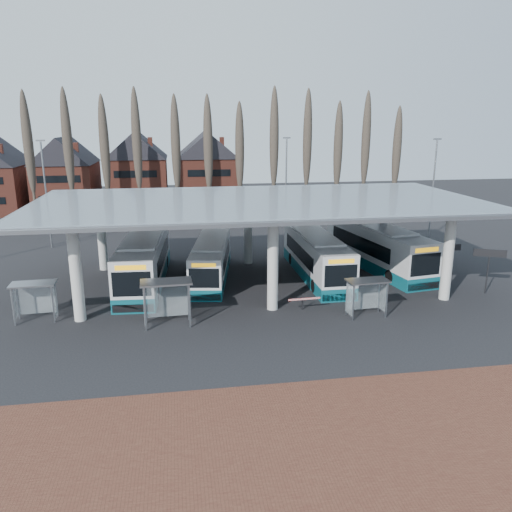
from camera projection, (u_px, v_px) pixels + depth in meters
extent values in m
plane|color=black|center=(280.00, 324.00, 30.06)|extent=(140.00, 140.00, 0.00)
cube|color=brown|center=(346.00, 447.00, 18.62)|extent=(70.00, 10.00, 0.03)
cylinder|color=beige|center=(76.00, 273.00, 29.83)|extent=(0.70, 0.70, 6.00)
cylinder|color=beige|center=(101.00, 234.00, 40.32)|extent=(0.70, 0.70, 6.00)
cylinder|color=beige|center=(273.00, 265.00, 31.66)|extent=(0.70, 0.70, 6.00)
cylinder|color=beige|center=(248.00, 229.00, 42.15)|extent=(0.70, 0.70, 6.00)
cylinder|color=beige|center=(448.00, 257.00, 33.49)|extent=(0.70, 0.70, 6.00)
cylinder|color=beige|center=(383.00, 224.00, 43.97)|extent=(0.70, 0.70, 6.00)
cube|color=gray|center=(259.00, 201.00, 36.05)|extent=(32.00, 16.00, 0.12)
cube|color=silver|center=(259.00, 200.00, 36.04)|extent=(31.50, 15.50, 0.04)
cone|color=#473D33|center=(31.00, 163.00, 56.28)|extent=(0.36, 0.36, 14.50)
ellipsoid|color=#473D33|center=(29.00, 147.00, 55.82)|extent=(1.10, 1.10, 11.02)
cone|color=#473D33|center=(68.00, 163.00, 56.88)|extent=(0.36, 0.36, 14.50)
ellipsoid|color=#473D33|center=(66.00, 147.00, 56.43)|extent=(1.10, 1.10, 11.02)
cone|color=#473D33|center=(104.00, 162.00, 57.49)|extent=(0.36, 0.36, 14.50)
ellipsoid|color=#473D33|center=(103.00, 147.00, 57.04)|extent=(1.10, 1.10, 11.02)
cone|color=#473D33|center=(139.00, 162.00, 58.10)|extent=(0.36, 0.36, 14.50)
ellipsoid|color=#473D33|center=(138.00, 146.00, 57.65)|extent=(1.10, 1.10, 11.02)
cone|color=#473D33|center=(174.00, 161.00, 58.71)|extent=(0.36, 0.36, 14.50)
ellipsoid|color=#473D33|center=(173.00, 146.00, 58.26)|extent=(1.10, 1.10, 11.02)
cone|color=#473D33|center=(208.00, 161.00, 59.32)|extent=(0.36, 0.36, 14.50)
ellipsoid|color=#473D33|center=(208.00, 146.00, 58.87)|extent=(1.10, 1.10, 11.02)
cone|color=#473D33|center=(241.00, 160.00, 59.93)|extent=(0.36, 0.36, 14.50)
ellipsoid|color=#473D33|center=(241.00, 146.00, 59.48)|extent=(1.10, 1.10, 11.02)
cone|color=#473D33|center=(274.00, 160.00, 60.54)|extent=(0.36, 0.36, 14.50)
ellipsoid|color=#473D33|center=(274.00, 145.00, 60.09)|extent=(1.10, 1.10, 11.02)
cone|color=#473D33|center=(306.00, 160.00, 61.15)|extent=(0.36, 0.36, 14.50)
ellipsoid|color=#473D33|center=(306.00, 145.00, 60.69)|extent=(1.10, 1.10, 11.02)
cone|color=#473D33|center=(337.00, 159.00, 61.76)|extent=(0.36, 0.36, 14.50)
ellipsoid|color=#473D33|center=(338.00, 145.00, 61.30)|extent=(1.10, 1.10, 11.02)
cone|color=#473D33|center=(368.00, 159.00, 62.37)|extent=(0.36, 0.36, 14.50)
ellipsoid|color=#473D33|center=(369.00, 145.00, 61.91)|extent=(1.10, 1.10, 11.02)
cone|color=#473D33|center=(398.00, 159.00, 62.98)|extent=(0.36, 0.36, 14.50)
ellipsoid|color=#473D33|center=(399.00, 145.00, 62.52)|extent=(1.10, 1.10, 11.02)
cube|color=brown|center=(68.00, 184.00, 67.97)|extent=(8.00, 10.00, 7.00)
pyramid|color=black|center=(62.00, 131.00, 66.14)|extent=(8.30, 10.30, 3.50)
cube|color=brown|center=(139.00, 183.00, 69.42)|extent=(8.00, 10.00, 7.00)
pyramid|color=black|center=(136.00, 131.00, 67.59)|extent=(8.30, 10.30, 3.50)
cube|color=brown|center=(207.00, 182.00, 70.86)|extent=(8.00, 10.00, 7.00)
pyramid|color=black|center=(206.00, 131.00, 69.04)|extent=(8.30, 10.30, 3.50)
cylinder|color=slate|center=(46.00, 196.00, 46.99)|extent=(0.16, 0.16, 10.00)
cube|color=slate|center=(40.00, 141.00, 45.66)|extent=(0.80, 0.15, 0.15)
cylinder|color=slate|center=(286.00, 186.00, 54.45)|extent=(0.16, 0.16, 10.00)
cube|color=slate|center=(287.00, 138.00, 53.12)|extent=(0.80, 0.15, 0.15)
cylinder|color=slate|center=(433.00, 190.00, 50.87)|extent=(0.16, 0.16, 10.00)
cube|color=slate|center=(437.00, 139.00, 49.54)|extent=(0.80, 0.15, 0.15)
cube|color=silver|center=(144.00, 258.00, 37.25)|extent=(3.56, 13.03, 3.01)
cube|color=#0C505D|center=(145.00, 276.00, 37.62)|extent=(3.58, 13.05, 0.97)
cube|color=silver|center=(143.00, 238.00, 36.84)|extent=(2.95, 7.87, 0.19)
cube|color=black|center=(145.00, 255.00, 37.73)|extent=(3.37, 9.43, 1.18)
cube|color=black|center=(132.00, 284.00, 31.06)|extent=(2.41, 0.22, 1.61)
cube|color=black|center=(153.00, 237.00, 43.39)|extent=(2.33, 0.21, 1.29)
cube|color=orange|center=(130.00, 268.00, 30.78)|extent=(1.92, 0.18, 0.32)
cube|color=black|center=(133.00, 308.00, 31.49)|extent=(2.60, 0.25, 0.54)
cylinder|color=black|center=(119.00, 295.00, 33.58)|extent=(0.37, 1.05, 1.03)
cylinder|color=black|center=(157.00, 293.00, 33.81)|extent=(0.37, 1.05, 1.03)
cylinder|color=black|center=(135.00, 263.00, 41.11)|extent=(0.37, 1.05, 1.03)
cylinder|color=black|center=(166.00, 262.00, 41.34)|extent=(0.37, 1.05, 1.03)
cube|color=silver|center=(211.00, 258.00, 38.49)|extent=(4.02, 11.09, 2.54)
cube|color=#0C505D|center=(212.00, 273.00, 38.81)|extent=(4.04, 11.12, 0.81)
cube|color=silver|center=(211.00, 241.00, 38.15)|extent=(3.10, 6.77, 0.16)
cube|color=black|center=(212.00, 255.00, 38.91)|extent=(3.57, 8.10, 1.00)
cube|color=black|center=(204.00, 278.00, 33.25)|extent=(2.01, 0.38, 1.36)
cube|color=black|center=(217.00, 240.00, 43.70)|extent=(1.95, 0.37, 1.09)
cube|color=orange|center=(204.00, 265.00, 33.02)|extent=(1.60, 0.30, 0.27)
cube|color=black|center=(205.00, 297.00, 33.62)|extent=(2.18, 0.42, 0.45)
cylinder|color=black|center=(193.00, 286.00, 35.49)|extent=(0.39, 0.90, 0.87)
cylinder|color=black|center=(222.00, 286.00, 35.48)|extent=(0.39, 0.90, 0.87)
cylinder|color=black|center=(203.00, 261.00, 41.87)|extent=(0.39, 0.90, 0.87)
cylinder|color=black|center=(227.00, 261.00, 41.86)|extent=(0.39, 0.90, 0.87)
cube|color=silver|center=(316.00, 254.00, 38.91)|extent=(2.60, 12.06, 2.81)
cube|color=#0C505D|center=(316.00, 270.00, 39.26)|extent=(2.62, 12.08, 0.90)
cube|color=silver|center=(317.00, 236.00, 38.53)|extent=(2.33, 7.24, 0.18)
cube|color=black|center=(315.00, 251.00, 39.36)|extent=(2.63, 8.69, 1.10)
cube|color=black|center=(341.00, 276.00, 33.17)|extent=(2.25, 0.07, 1.51)
cube|color=black|center=(298.00, 236.00, 44.61)|extent=(2.18, 0.07, 1.21)
cube|color=orange|center=(341.00, 261.00, 32.91)|extent=(1.79, 0.06, 0.30)
cube|color=black|center=(340.00, 297.00, 33.57)|extent=(2.43, 0.09, 0.50)
cylinder|color=black|center=(314.00, 286.00, 35.44)|extent=(0.28, 0.97, 0.96)
cylinder|color=black|center=(346.00, 284.00, 35.79)|extent=(0.28, 0.97, 0.96)
cylinder|color=black|center=(292.00, 259.00, 42.44)|extent=(0.28, 0.97, 0.96)
cylinder|color=black|center=(318.00, 258.00, 42.78)|extent=(0.28, 0.97, 0.96)
cube|color=silver|center=(377.00, 245.00, 41.21)|extent=(4.73, 13.20, 3.02)
cube|color=#0C505D|center=(376.00, 262.00, 41.59)|extent=(4.76, 13.23, 0.97)
cube|color=silver|center=(378.00, 226.00, 40.81)|extent=(3.65, 8.05, 0.19)
cube|color=black|center=(374.00, 242.00, 41.68)|extent=(4.21, 9.63, 1.19)
cube|color=black|center=(425.00, 265.00, 35.28)|extent=(2.40, 0.44, 1.62)
cube|color=black|center=(341.00, 228.00, 47.10)|extent=(2.32, 0.43, 1.29)
cube|color=orange|center=(427.00, 250.00, 35.00)|extent=(1.91, 0.35, 0.32)
cube|color=black|center=(423.00, 286.00, 35.71)|extent=(2.59, 0.49, 0.54)
cylinder|color=black|center=(390.00, 277.00, 37.45)|extent=(0.46, 1.07, 1.03)
cylinder|color=black|center=(418.00, 274.00, 38.20)|extent=(0.46, 1.07, 1.03)
cylinder|color=black|center=(341.00, 252.00, 44.68)|extent=(0.46, 1.07, 1.03)
cylinder|color=black|center=(366.00, 249.00, 45.42)|extent=(0.46, 1.07, 1.03)
cube|color=gray|center=(13.00, 307.00, 29.51)|extent=(0.08, 0.08, 2.33)
cube|color=gray|center=(53.00, 304.00, 29.95)|extent=(0.08, 0.08, 2.33)
cube|color=gray|center=(17.00, 301.00, 30.47)|extent=(0.08, 0.08, 2.33)
cube|color=gray|center=(56.00, 299.00, 30.91)|extent=(0.08, 0.08, 2.33)
cube|color=gray|center=(33.00, 284.00, 29.90)|extent=(2.66, 1.42, 0.09)
cube|color=silver|center=(37.00, 299.00, 30.73)|extent=(2.23, 0.14, 1.86)
cube|color=silver|center=(14.00, 303.00, 29.97)|extent=(0.09, 1.02, 1.86)
cube|color=silver|center=(55.00, 301.00, 30.43)|extent=(0.09, 1.02, 1.86)
cube|color=gray|center=(145.00, 309.00, 28.70)|extent=(0.09, 0.09, 2.66)
cube|color=gray|center=(190.00, 306.00, 29.19)|extent=(0.09, 0.09, 2.66)
cube|color=gray|center=(145.00, 302.00, 29.81)|extent=(0.09, 0.09, 2.66)
cube|color=gray|center=(188.00, 299.00, 30.30)|extent=(0.09, 0.09, 2.66)
cube|color=gray|center=(166.00, 282.00, 29.14)|extent=(3.04, 1.62, 0.11)
cube|color=silver|center=(167.00, 300.00, 30.09)|extent=(2.55, 0.15, 2.13)
cube|color=silver|center=(144.00, 305.00, 29.23)|extent=(0.09, 1.17, 2.13)
cube|color=silver|center=(190.00, 302.00, 29.74)|extent=(0.09, 1.17, 2.13)
cube|color=gray|center=(353.00, 303.00, 30.21)|extent=(0.08, 0.08, 2.29)
cube|color=gray|center=(387.00, 300.00, 30.68)|extent=(0.08, 0.08, 2.29)
cube|color=gray|center=(347.00, 298.00, 31.16)|extent=(0.08, 0.08, 2.29)
cube|color=gray|center=(379.00, 295.00, 31.63)|extent=(0.08, 0.08, 2.29)
cube|color=gray|center=(368.00, 281.00, 30.61)|extent=(2.64, 1.44, 0.09)
cube|color=silver|center=(363.00, 295.00, 31.43)|extent=(2.20, 0.17, 1.83)
cube|color=silver|center=(349.00, 300.00, 30.67)|extent=(0.10, 1.01, 1.83)
cube|color=silver|center=(384.00, 297.00, 31.15)|extent=(0.10, 1.01, 1.83)
cylinder|color=black|center=(488.00, 272.00, 34.99)|extent=(0.10, 0.10, 3.15)
cube|color=black|center=(490.00, 253.00, 34.63)|extent=(2.04, 0.96, 0.54)
cylinder|color=black|center=(446.00, 263.00, 37.58)|extent=(0.09, 0.09, 2.88)
cube|color=black|center=(448.00, 247.00, 37.25)|extent=(1.98, 0.29, 0.49)
cube|color=black|center=(302.00, 302.00, 32.17)|extent=(0.08, 0.08, 1.05)
cube|color=red|center=(304.00, 299.00, 31.61)|extent=(2.10, 0.21, 0.10)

